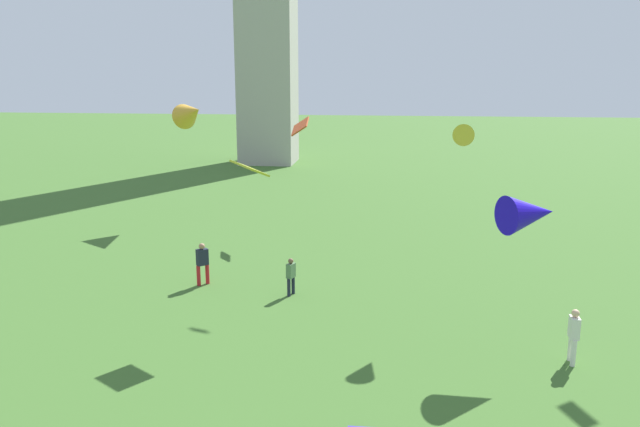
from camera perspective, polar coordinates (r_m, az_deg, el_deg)
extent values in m
cylinder|color=red|center=(27.85, -10.80, -5.47)|extent=(0.17, 0.17, 0.88)
cylinder|color=red|center=(28.00, -10.04, -5.34)|extent=(0.17, 0.17, 0.88)
cube|color=#1E2333|center=(27.69, -10.48, -3.85)|extent=(0.54, 0.52, 0.70)
sphere|color=#A37556|center=(27.55, -10.52, -2.89)|extent=(0.26, 0.26, 0.26)
cylinder|color=silver|center=(21.82, 21.72, -11.52)|extent=(0.16, 0.16, 0.86)
cylinder|color=silver|center=(22.18, 21.49, -11.10)|extent=(0.16, 0.16, 0.86)
cube|color=silver|center=(21.71, 21.78, -9.44)|extent=(0.29, 0.48, 0.68)
sphere|color=#D8AD84|center=(21.54, 21.88, -8.29)|extent=(0.25, 0.25, 0.25)
cylinder|color=#1E2333|center=(26.44, -2.41, -6.41)|extent=(0.14, 0.14, 0.75)
cylinder|color=#1E2333|center=(26.16, -2.80, -6.62)|extent=(0.14, 0.14, 0.75)
cube|color=#51754C|center=(26.08, -2.62, -5.12)|extent=(0.37, 0.47, 0.59)
sphere|color=brown|center=(25.96, -2.63, -4.27)|extent=(0.22, 0.22, 0.22)
cube|color=#BC461E|center=(35.50, -1.77, 7.80)|extent=(0.94, 1.56, 1.02)
cone|color=gold|center=(24.62, 12.91, 6.92)|extent=(1.07, 1.33, 0.85)
cone|color=#1607BE|center=(21.60, 18.25, 0.00)|extent=(2.18, 1.94, 1.29)
cone|color=gold|center=(39.06, -11.44, 8.79)|extent=(2.81, 2.85, 2.03)
cube|color=gold|center=(22.88, -6.31, 4.03)|extent=(1.54, 1.56, 0.58)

